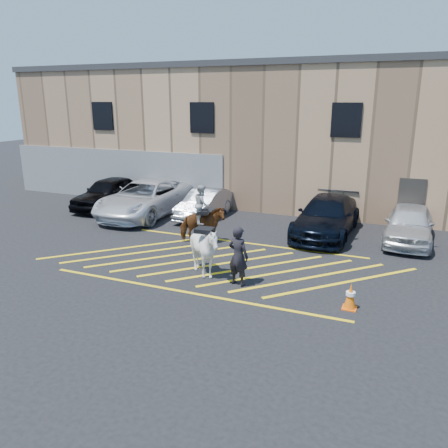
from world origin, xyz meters
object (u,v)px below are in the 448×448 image
at_px(mounted_bay, 202,220).
at_px(car_white_pickup, 146,198).
at_px(car_black_suv, 109,193).
at_px(handler, 238,256).
at_px(car_white_suv, 409,224).
at_px(traffic_cone, 350,296).
at_px(car_blue_suv, 327,216).
at_px(saddled_white, 205,250).
at_px(car_silver_sedan, 205,204).

bearing_deg(mounted_bay, car_white_pickup, 146.33).
relative_size(car_black_suv, handler, 2.51).
xyz_separation_m(car_black_suv, handler, (9.70, -6.79, 0.13)).
bearing_deg(car_white_suv, handler, -124.17).
xyz_separation_m(car_white_pickup, traffic_cone, (10.45, -6.53, -0.48)).
distance_m(car_black_suv, car_blue_suv, 11.32).
distance_m(car_blue_suv, saddled_white, 6.69).
height_order(car_white_pickup, mounted_bay, mounted_bay).
bearing_deg(handler, car_blue_suv, -90.97).
distance_m(car_blue_suv, handler, 6.53).
height_order(handler, traffic_cone, handler).
height_order(car_black_suv, car_blue_suv, car_black_suv).
xyz_separation_m(mounted_bay, saddled_white, (1.48, -3.00, -0.08)).
bearing_deg(mounted_bay, traffic_cone, -30.76).
xyz_separation_m(car_blue_suv, car_white_suv, (3.19, 0.15, -0.04)).
xyz_separation_m(car_white_suv, traffic_cone, (-1.44, -6.83, -0.38)).
relative_size(car_black_suv, car_white_pickup, 0.77).
relative_size(car_black_suv, traffic_cone, 6.40).
bearing_deg(saddled_white, traffic_cone, -7.66).
bearing_deg(car_blue_suv, car_silver_sedan, 176.83).
distance_m(car_silver_sedan, saddled_white, 7.28).
relative_size(car_white_suv, traffic_cone, 5.97).
bearing_deg(car_black_suv, handler, -34.99).
bearing_deg(car_silver_sedan, handler, -56.63).
xyz_separation_m(handler, traffic_cone, (3.36, -0.35, -0.57)).
bearing_deg(mounted_bay, car_blue_suv, 35.38).
distance_m(car_white_pickup, car_silver_sedan, 2.92).
height_order(car_silver_sedan, saddled_white, saddled_white).
bearing_deg(handler, saddled_white, 1.03).
distance_m(handler, saddled_white, 1.26).
relative_size(car_white_pickup, saddled_white, 3.54).
xyz_separation_m(car_white_suv, saddled_white, (-6.03, -6.21, 0.12)).
height_order(car_white_pickup, car_white_suv, car_white_pickup).
bearing_deg(car_white_suv, car_blue_suv, -174.88).
height_order(handler, mounted_bay, mounted_bay).
distance_m(mounted_bay, traffic_cone, 7.09).
height_order(handler, saddled_white, handler).
distance_m(car_black_suv, saddled_white, 10.69).
bearing_deg(traffic_cone, car_black_suv, 151.36).
bearing_deg(car_black_suv, car_blue_suv, -2.35).
height_order(car_white_suv, handler, handler).
relative_size(mounted_bay, traffic_cone, 3.21).
distance_m(car_silver_sedan, car_white_suv, 9.07).
relative_size(car_silver_sedan, car_white_suv, 0.93).
bearing_deg(car_blue_suv, traffic_cone, -73.04).
relative_size(car_silver_sedan, mounted_bay, 1.72).
bearing_deg(handler, car_white_pickup, -27.81).
bearing_deg(car_black_suv, car_white_pickup, -13.07).
height_order(car_black_suv, car_silver_sedan, car_black_suv).
bearing_deg(car_black_suv, car_silver_sedan, 0.97).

